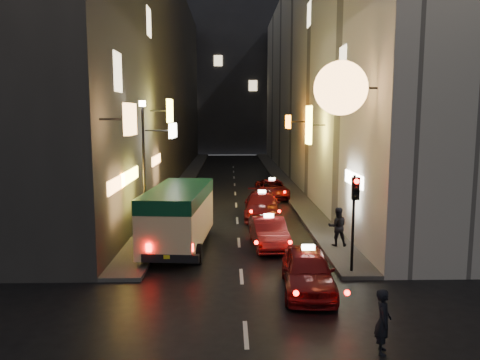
{
  "coord_description": "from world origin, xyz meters",
  "views": [
    {
      "loc": [
        -0.42,
        -7.65,
        5.74
      ],
      "look_at": [
        0.05,
        13.0,
        2.88
      ],
      "focal_mm": 35.0,
      "sensor_mm": 36.0,
      "label": 1
    }
  ],
  "objects": [
    {
      "name": "building_left",
      "position": [
        -8.0,
        33.99,
        9.0
      ],
      "size": [
        7.59,
        52.0,
        18.0
      ],
      "color": "#33312F",
      "rests_on": "ground"
    },
    {
      "name": "building_right",
      "position": [
        8.0,
        33.99,
        9.0
      ],
      "size": [
        8.33,
        52.0,
        18.0
      ],
      "color": "#AAA49B",
      "rests_on": "ground"
    },
    {
      "name": "building_far",
      "position": [
        0.0,
        66.0,
        11.0
      ],
      "size": [
        30.0,
        10.0,
        22.0
      ],
      "primitive_type": "cube",
      "color": "#303035",
      "rests_on": "ground"
    },
    {
      "name": "sidewalk_left",
      "position": [
        -4.25,
        34.0,
        0.07
      ],
      "size": [
        1.5,
        52.0,
        0.15
      ],
      "primitive_type": "cube",
      "color": "#464441",
      "rests_on": "ground"
    },
    {
      "name": "sidewalk_right",
      "position": [
        4.25,
        34.0,
        0.07
      ],
      "size": [
        1.5,
        52.0,
        0.15
      ],
      "primitive_type": "cube",
      "color": "#464441",
      "rests_on": "ground"
    },
    {
      "name": "minibus",
      "position": [
        -2.6,
        12.04,
        1.7
      ],
      "size": [
        2.73,
        6.42,
        2.69
      ],
      "color": "beige",
      "rests_on": "ground"
    },
    {
      "name": "taxi_near",
      "position": [
        2.14,
        7.07,
        0.81
      ],
      "size": [
        2.47,
        5.23,
        1.79
      ],
      "color": "maroon",
      "rests_on": "ground"
    },
    {
      "name": "taxi_second",
      "position": [
        1.3,
        12.37,
        0.76
      ],
      "size": [
        2.27,
        4.88,
        1.68
      ],
      "color": "maroon",
      "rests_on": "ground"
    },
    {
      "name": "taxi_third",
      "position": [
        1.41,
        18.24,
        0.82
      ],
      "size": [
        2.39,
        5.27,
        1.81
      ],
      "color": "maroon",
      "rests_on": "ground"
    },
    {
      "name": "taxi_far",
      "position": [
        2.56,
        24.67,
        0.73
      ],
      "size": [
        2.07,
        4.66,
        1.63
      ],
      "color": "maroon",
      "rests_on": "ground"
    },
    {
      "name": "pedestrian_crossing",
      "position": [
        3.29,
        2.99,
        0.91
      ],
      "size": [
        0.51,
        0.67,
        1.82
      ],
      "primitive_type": "imported",
      "rotation": [
        0.0,
        0.0,
        1.34
      ],
      "color": "black",
      "rests_on": "ground"
    },
    {
      "name": "pedestrian_sidewalk",
      "position": [
        4.23,
        11.93,
        1.1
      ],
      "size": [
        0.75,
        0.5,
        1.9
      ],
      "primitive_type": "imported",
      "rotation": [
        0.0,
        0.0,
        3.07
      ],
      "color": "black",
      "rests_on": "sidewalk_right"
    },
    {
      "name": "traffic_light",
      "position": [
        4.0,
        8.47,
        2.69
      ],
      "size": [
        0.26,
        0.43,
        3.5
      ],
      "color": "black",
      "rests_on": "sidewalk_right"
    },
    {
      "name": "lamp_post",
      "position": [
        -4.2,
        13.0,
        3.72
      ],
      "size": [
        0.28,
        0.28,
        6.22
      ],
      "color": "black",
      "rests_on": "sidewalk_left"
    }
  ]
}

